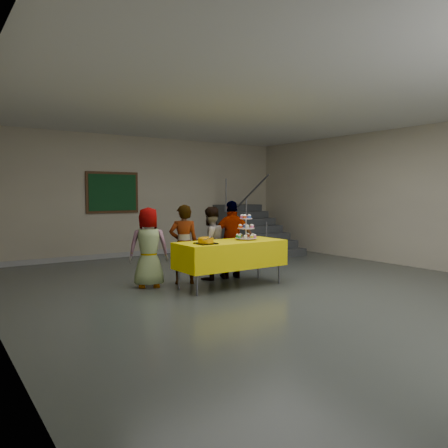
% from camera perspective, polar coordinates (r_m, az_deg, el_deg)
% --- Properties ---
extents(room_shell, '(10.00, 10.04, 3.02)m').
position_cam_1_polar(room_shell, '(7.07, 6.55, 8.48)').
color(room_shell, '#4C514C').
rests_on(room_shell, ground).
extents(bake_table, '(1.88, 0.78, 0.77)m').
position_cam_1_polar(bake_table, '(7.41, 0.87, -3.90)').
color(bake_table, '#595960').
rests_on(bake_table, ground).
extents(cupcake_stand, '(0.38, 0.38, 0.44)m').
position_cam_1_polar(cupcake_stand, '(7.61, 2.89, -0.72)').
color(cupcake_stand, silver).
rests_on(cupcake_stand, bake_table).
extents(bear_cake, '(0.32, 0.36, 0.12)m').
position_cam_1_polar(bear_cake, '(6.98, -2.38, -2.14)').
color(bear_cake, black).
rests_on(bear_cake, bake_table).
extents(schoolchild_a, '(0.77, 0.65, 1.35)m').
position_cam_1_polar(schoolchild_a, '(7.43, -9.81, -3.02)').
color(schoolchild_a, slate).
rests_on(schoolchild_a, ground).
extents(schoolchild_b, '(0.60, 0.51, 1.38)m').
position_cam_1_polar(schoolchild_b, '(7.64, -5.28, -2.66)').
color(schoolchild_b, slate).
rests_on(schoolchild_b, ground).
extents(schoolchild_c, '(0.68, 0.54, 1.34)m').
position_cam_1_polar(schoolchild_c, '(7.98, -1.82, -2.53)').
color(schoolchild_c, slate).
rests_on(schoolchild_c, ground).
extents(schoolchild_d, '(0.91, 0.62, 1.44)m').
position_cam_1_polar(schoolchild_d, '(8.11, 1.14, -2.05)').
color(schoolchild_d, slate).
rests_on(schoolchild_d, ground).
extents(staircase, '(1.30, 2.40, 2.04)m').
position_cam_1_polar(staircase, '(11.98, 3.37, -1.21)').
color(staircase, '#424447').
rests_on(staircase, ground).
extents(noticeboard, '(1.30, 0.05, 1.00)m').
position_cam_1_polar(noticeboard, '(10.93, -14.35, 4.01)').
color(noticeboard, '#472B16').
rests_on(noticeboard, ground).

